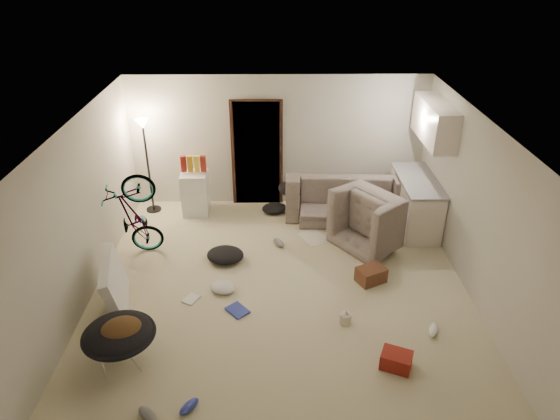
{
  "coord_description": "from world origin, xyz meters",
  "views": [
    {
      "loc": [
        -0.09,
        -5.83,
        4.55
      ],
      "look_at": [
        -0.0,
        0.6,
        1.08
      ],
      "focal_mm": 32.0,
      "sensor_mm": 36.0,
      "label": 1
    }
  ],
  "objects_px": {
    "drink_case_a": "(371,275)",
    "saucer_chair": "(120,340)",
    "floor_lamp": "(145,146)",
    "juicer": "(345,318)",
    "drink_case_b": "(396,360)",
    "kitchen_counter": "(415,204)",
    "sofa": "(344,199)",
    "bicycle": "(137,233)",
    "armchair": "(380,222)",
    "tv_box": "(115,285)",
    "mini_fridge": "(195,193)"
  },
  "relations": [
    {
      "from": "drink_case_a",
      "to": "saucer_chair",
      "type": "bearing_deg",
      "value": 179.62
    },
    {
      "from": "floor_lamp",
      "to": "juicer",
      "type": "distance_m",
      "value": 4.79
    },
    {
      "from": "drink_case_a",
      "to": "juicer",
      "type": "distance_m",
      "value": 1.07
    },
    {
      "from": "drink_case_b",
      "to": "kitchen_counter",
      "type": "bearing_deg",
      "value": 96.02
    },
    {
      "from": "kitchen_counter",
      "to": "sofa",
      "type": "bearing_deg",
      "value": 159.45
    },
    {
      "from": "floor_lamp",
      "to": "saucer_chair",
      "type": "xyz_separation_m",
      "value": [
        0.46,
        -3.96,
        -0.94
      ]
    },
    {
      "from": "kitchen_counter",
      "to": "bicycle",
      "type": "distance_m",
      "value": 4.81
    },
    {
      "from": "armchair",
      "to": "drink_case_a",
      "type": "relative_size",
      "value": 2.73
    },
    {
      "from": "armchair",
      "to": "juicer",
      "type": "height_order",
      "value": "armchair"
    },
    {
      "from": "kitchen_counter",
      "to": "armchair",
      "type": "bearing_deg",
      "value": -144.21
    },
    {
      "from": "saucer_chair",
      "to": "juicer",
      "type": "relative_size",
      "value": 3.89
    },
    {
      "from": "drink_case_a",
      "to": "floor_lamp",
      "type": "bearing_deg",
      "value": 121.75
    },
    {
      "from": "tv_box",
      "to": "drink_case_b",
      "type": "bearing_deg",
      "value": -31.24
    },
    {
      "from": "bicycle",
      "to": "mini_fridge",
      "type": "xyz_separation_m",
      "value": [
        0.74,
        1.45,
        0.01
      ]
    },
    {
      "from": "bicycle",
      "to": "mini_fridge",
      "type": "relative_size",
      "value": 1.87
    },
    {
      "from": "tv_box",
      "to": "drink_case_b",
      "type": "relative_size",
      "value": 3.1
    },
    {
      "from": "saucer_chair",
      "to": "tv_box",
      "type": "height_order",
      "value": "tv_box"
    },
    {
      "from": "armchair",
      "to": "bicycle",
      "type": "relative_size",
      "value": 0.74
    },
    {
      "from": "kitchen_counter",
      "to": "floor_lamp",
      "type": "bearing_deg",
      "value": 172.34
    },
    {
      "from": "drink_case_a",
      "to": "drink_case_b",
      "type": "relative_size",
      "value": 1.15
    },
    {
      "from": "sofa",
      "to": "juicer",
      "type": "bearing_deg",
      "value": 86.09
    },
    {
      "from": "kitchen_counter",
      "to": "sofa",
      "type": "relative_size",
      "value": 0.69
    },
    {
      "from": "sofa",
      "to": "tv_box",
      "type": "height_order",
      "value": "tv_box"
    },
    {
      "from": "kitchen_counter",
      "to": "drink_case_a",
      "type": "relative_size",
      "value": 3.64
    },
    {
      "from": "bicycle",
      "to": "saucer_chair",
      "type": "relative_size",
      "value": 1.75
    },
    {
      "from": "sofa",
      "to": "drink_case_a",
      "type": "height_order",
      "value": "sofa"
    },
    {
      "from": "armchair",
      "to": "drink_case_b",
      "type": "distance_m",
      "value": 2.94
    },
    {
      "from": "tv_box",
      "to": "drink_case_a",
      "type": "bearing_deg",
      "value": -4.92
    },
    {
      "from": "floor_lamp",
      "to": "armchair",
      "type": "xyz_separation_m",
      "value": [
        4.12,
        -1.16,
        -0.94
      ]
    },
    {
      "from": "floor_lamp",
      "to": "drink_case_a",
      "type": "bearing_deg",
      "value": -31.84
    },
    {
      "from": "sofa",
      "to": "saucer_chair",
      "type": "height_order",
      "value": "sofa"
    },
    {
      "from": "armchair",
      "to": "sofa",
      "type": "bearing_deg",
      "value": -10.5
    },
    {
      "from": "kitchen_counter",
      "to": "mini_fridge",
      "type": "bearing_deg",
      "value": 172.15
    },
    {
      "from": "floor_lamp",
      "to": "mini_fridge",
      "type": "xyz_separation_m",
      "value": [
        0.84,
        -0.1,
        -0.9
      ]
    },
    {
      "from": "saucer_chair",
      "to": "tv_box",
      "type": "relative_size",
      "value": 0.78
    },
    {
      "from": "sofa",
      "to": "armchair",
      "type": "xyz_separation_m",
      "value": [
        0.49,
        -0.96,
        0.05
      ]
    },
    {
      "from": "tv_box",
      "to": "drink_case_a",
      "type": "xyz_separation_m",
      "value": [
        3.67,
        0.53,
        -0.25
      ]
    },
    {
      "from": "kitchen_counter",
      "to": "mini_fridge",
      "type": "height_order",
      "value": "kitchen_counter"
    },
    {
      "from": "kitchen_counter",
      "to": "juicer",
      "type": "distance_m",
      "value": 3.08
    },
    {
      "from": "saucer_chair",
      "to": "bicycle",
      "type": "bearing_deg",
      "value": 98.53
    },
    {
      "from": "bicycle",
      "to": "tv_box",
      "type": "bearing_deg",
      "value": 173.5
    },
    {
      "from": "armchair",
      "to": "juicer",
      "type": "bearing_deg",
      "value": 120.86
    },
    {
      "from": "tv_box",
      "to": "armchair",
      "type": "bearing_deg",
      "value": 9.92
    },
    {
      "from": "kitchen_counter",
      "to": "bicycle",
      "type": "bearing_deg",
      "value": -169.24
    },
    {
      "from": "sofa",
      "to": "saucer_chair",
      "type": "distance_m",
      "value": 4.92
    },
    {
      "from": "floor_lamp",
      "to": "juicer",
      "type": "xyz_separation_m",
      "value": [
        3.26,
        -3.28,
        -1.22
      ]
    },
    {
      "from": "mini_fridge",
      "to": "tv_box",
      "type": "height_order",
      "value": "mini_fridge"
    },
    {
      "from": "kitchen_counter",
      "to": "drink_case_a",
      "type": "bearing_deg",
      "value": -122.02
    },
    {
      "from": "juicer",
      "to": "kitchen_counter",
      "type": "bearing_deg",
      "value": 59.28
    },
    {
      "from": "mini_fridge",
      "to": "tv_box",
      "type": "bearing_deg",
      "value": -105.64
    }
  ]
}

